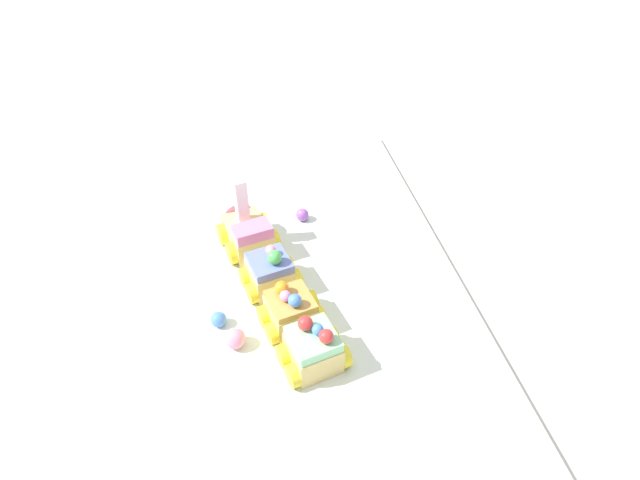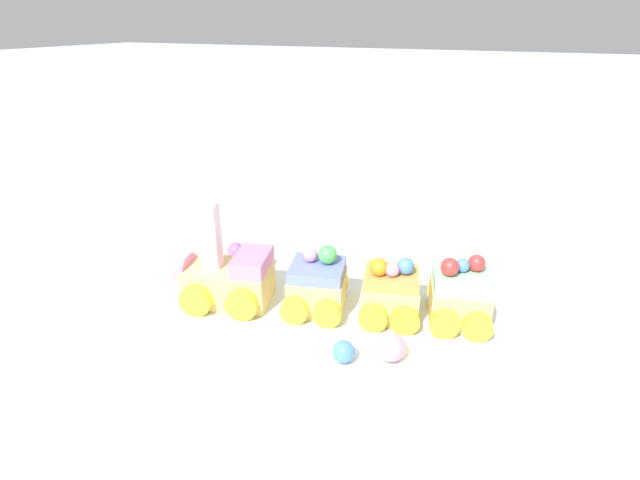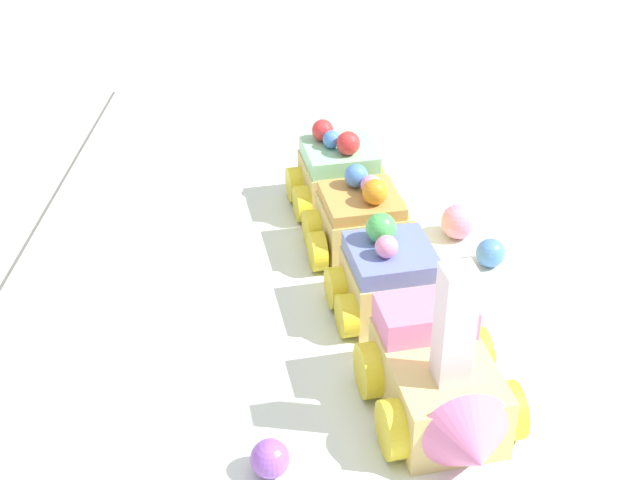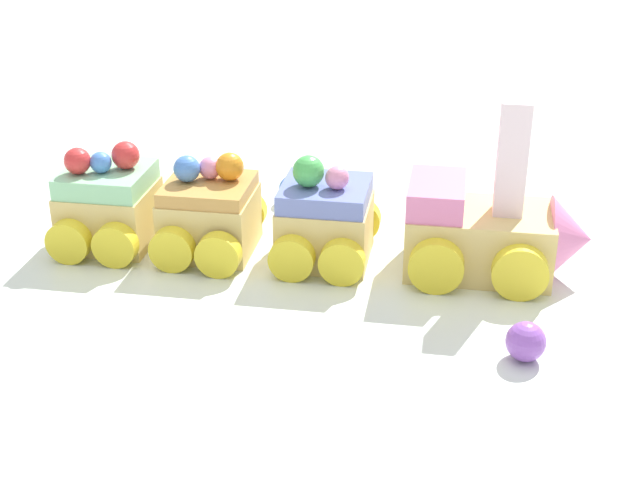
% 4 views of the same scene
% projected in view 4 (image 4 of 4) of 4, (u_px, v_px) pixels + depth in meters
% --- Properties ---
extents(ground_plane, '(10.00, 10.00, 0.00)m').
position_uv_depth(ground_plane, '(307.00, 311.00, 0.56)').
color(ground_plane, beige).
extents(display_board, '(0.81, 0.45, 0.01)m').
position_uv_depth(display_board, '(307.00, 303.00, 0.55)').
color(display_board, silver).
rests_on(display_board, ground_plane).
extents(cake_train_locomotive, '(0.13, 0.10, 0.11)m').
position_uv_depth(cake_train_locomotive, '(493.00, 232.00, 0.57)').
color(cake_train_locomotive, '#E5C675').
rests_on(cake_train_locomotive, display_board).
extents(cake_car_blueberry, '(0.08, 0.09, 0.07)m').
position_uv_depth(cake_car_blueberry, '(325.00, 222.00, 0.58)').
color(cake_car_blueberry, '#E5C675').
rests_on(cake_car_blueberry, display_board).
extents(cake_car_caramel, '(0.08, 0.09, 0.07)m').
position_uv_depth(cake_car_caramel, '(210.00, 215.00, 0.60)').
color(cake_car_caramel, '#E5C675').
rests_on(cake_car_caramel, display_board).
extents(cake_car_mint, '(0.08, 0.09, 0.07)m').
position_uv_depth(cake_car_mint, '(109.00, 206.00, 0.61)').
color(cake_car_mint, '#E5C675').
rests_on(cake_car_mint, display_board).
extents(gumball_pink, '(0.03, 0.03, 0.03)m').
position_uv_depth(gumball_pink, '(235.00, 187.00, 0.67)').
color(gumball_pink, pink).
rests_on(gumball_pink, display_board).
extents(gumball_purple, '(0.02, 0.02, 0.02)m').
position_uv_depth(gumball_purple, '(526.00, 342.00, 0.48)').
color(gumball_purple, '#9956C6').
rests_on(gumball_purple, display_board).
extents(gumball_blue, '(0.02, 0.02, 0.02)m').
position_uv_depth(gumball_blue, '(293.00, 189.00, 0.68)').
color(gumball_blue, '#4C84E0').
rests_on(gumball_blue, display_board).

